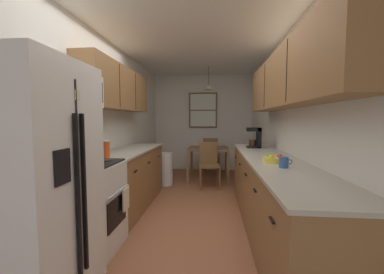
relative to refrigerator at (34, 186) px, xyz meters
name	(u,v)px	position (x,y,z in m)	size (l,w,h in m)	color
ground_plane	(195,202)	(0.97, 2.25, -0.89)	(12.00, 12.00, 0.00)	#995B3D
wall_left	(114,125)	(-0.38, 2.25, 0.39)	(0.10, 9.00, 2.55)	white
wall_right	(282,125)	(2.32, 2.25, 0.39)	(0.10, 9.00, 2.55)	white
wall_back	(203,123)	(0.97, 4.90, 0.39)	(4.40, 0.10, 2.55)	white
ceiling_slab	(195,41)	(0.97, 2.25, 1.70)	(4.40, 9.00, 0.08)	white
refrigerator	(34,186)	(0.00, 0.00, 0.00)	(0.69, 0.79, 1.77)	white
stove_range	(87,206)	(-0.03, 0.73, -0.41)	(0.66, 0.63, 1.10)	white
microwave_over_range	(72,90)	(-0.14, 0.73, 0.77)	(0.39, 0.57, 0.34)	white
counter_left	(130,178)	(-0.03, 1.99, -0.44)	(0.64, 1.89, 0.90)	olive
upper_cabinets_left	(118,89)	(-0.17, 1.94, 0.93)	(0.33, 1.97, 0.63)	olive
counter_right	(272,195)	(1.97, 1.32, -0.44)	(0.64, 3.30, 0.90)	olive
upper_cabinets_right	(288,79)	(2.11, 1.27, 0.93)	(0.33, 2.98, 0.63)	olive
dining_table	(208,153)	(1.15, 3.81, -0.27)	(0.90, 0.86, 0.72)	brown
dining_chair_near	(209,162)	(1.17, 3.17, -0.39)	(0.45, 0.45, 0.90)	brown
dining_chair_far	(211,153)	(1.20, 4.45, -0.39)	(0.45, 0.45, 0.90)	brown
pendant_light	(209,87)	(1.15, 3.81, 1.20)	(0.24, 0.24, 0.52)	black
back_window	(203,110)	(0.97, 4.83, 0.72)	(0.75, 0.05, 0.94)	brown
trash_bin	(165,169)	(0.27, 3.25, -0.55)	(0.30, 0.30, 0.67)	white
storage_canister	(105,149)	(-0.03, 1.17, 0.12)	(0.12, 0.12, 0.21)	#D84C19
dish_towel	(126,199)	(0.33, 0.89, -0.39)	(0.02, 0.16, 0.24)	beige
coffee_maker	(256,137)	(1.95, 2.38, 0.19)	(0.22, 0.18, 0.33)	black
mug_by_coffeemaker	(284,162)	(1.94, 0.76, 0.07)	(0.12, 0.09, 0.10)	#335999
fruit_bowl	(274,159)	(1.92, 1.03, 0.05)	(0.24, 0.24, 0.09)	#E5D14C
table_serving_bowl	(209,146)	(1.15, 3.80, -0.13)	(0.18, 0.18, 0.06)	silver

